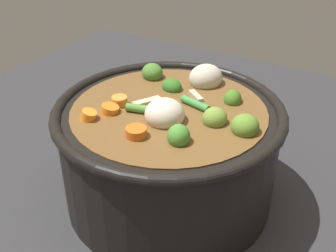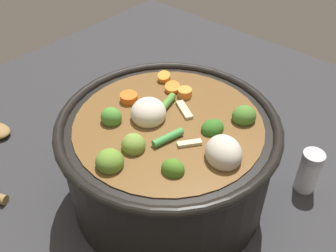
% 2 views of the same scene
% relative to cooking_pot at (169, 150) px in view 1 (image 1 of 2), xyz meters
% --- Properties ---
extents(ground_plane, '(1.10, 1.10, 0.00)m').
position_rel_cooking_pot_xyz_m(ground_plane, '(-0.00, -0.00, -0.08)').
color(ground_plane, '#2D2D30').
extents(cooking_pot, '(0.31, 0.31, 0.17)m').
position_rel_cooking_pot_xyz_m(cooking_pot, '(0.00, 0.00, 0.00)').
color(cooking_pot, black).
rests_on(cooking_pot, ground_plane).
extents(salt_shaker, '(0.03, 0.03, 0.07)m').
position_rel_cooking_pot_xyz_m(salt_shaker, '(-0.15, 0.16, -0.04)').
color(salt_shaker, silver).
rests_on(salt_shaker, ground_plane).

